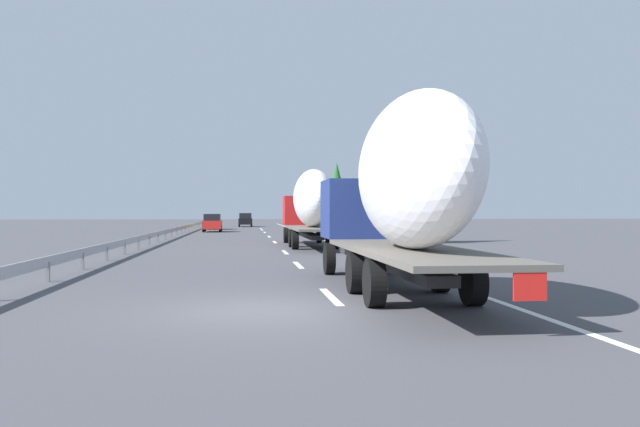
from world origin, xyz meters
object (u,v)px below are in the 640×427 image
object	(u,v)px
road_sign	(317,210)
car_yellow_coupe	(213,221)
truck_trailing	(402,187)
truck_lead	(311,204)
car_red_compact	(212,223)
car_black_suv	(245,220)

from	to	relation	value
road_sign	car_yellow_coupe	bearing A→B (deg)	33.90
truck_trailing	truck_lead	bearing A→B (deg)	-0.00
car_yellow_coupe	road_sign	world-z (taller)	road_sign
truck_lead	car_red_compact	xyz separation A→B (m)	(29.76, 7.09, -1.56)
car_black_suv	road_sign	distance (m)	29.96
truck_lead	car_black_suv	xyz separation A→B (m)	(52.96, 3.66, -1.54)
truck_trailing	car_black_suv	world-z (taller)	truck_trailing
truck_trailing	car_yellow_coupe	world-z (taller)	truck_trailing
car_yellow_coupe	car_red_compact	bearing A→B (deg)	-177.76
truck_lead	car_red_compact	distance (m)	30.63
truck_trailing	car_red_compact	world-z (taller)	truck_trailing
truck_lead	car_black_suv	bearing A→B (deg)	3.95
car_black_suv	car_red_compact	xyz separation A→B (m)	(-23.20, 3.43, -0.02)
truck_lead	car_yellow_coupe	world-z (taller)	truck_lead
truck_lead	truck_trailing	distance (m)	21.84
car_yellow_coupe	car_red_compact	size ratio (longest dim) A/B	0.98
truck_lead	road_sign	distance (m)	24.01
truck_trailing	car_black_suv	bearing A→B (deg)	2.80
car_black_suv	car_red_compact	size ratio (longest dim) A/B	1.03
truck_trailing	car_black_suv	xyz separation A→B (m)	(74.80, 3.66, -1.72)
truck_lead	car_yellow_coupe	distance (m)	40.26
truck_lead	car_red_compact	world-z (taller)	truck_lead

